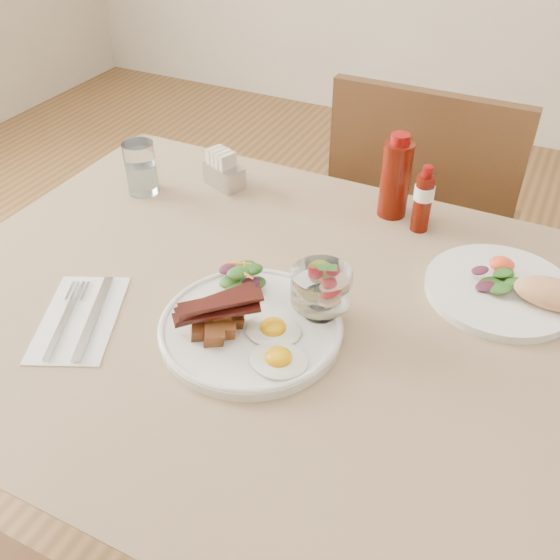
{
  "coord_description": "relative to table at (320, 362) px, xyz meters",
  "views": [
    {
      "loc": [
        0.26,
        -0.68,
        1.4
      ],
      "look_at": [
        -0.07,
        -0.01,
        0.82
      ],
      "focal_mm": 40.0,
      "sensor_mm": 36.0,
      "label": 1
    }
  ],
  "objects": [
    {
      "name": "second_plate",
      "position": [
        0.25,
        0.19,
        0.11
      ],
      "size": [
        0.26,
        0.24,
        0.06
      ],
      "rotation": [
        0.0,
        0.0,
        0.27
      ],
      "color": "white",
      "rests_on": "table"
    },
    {
      "name": "bacon_potato_pile",
      "position": [
        -0.12,
        -0.1,
        0.13
      ],
      "size": [
        0.12,
        0.11,
        0.06
      ],
      "rotation": [
        0.0,
        0.0,
        0.29
      ],
      "color": "maroon",
      "rests_on": "main_plate"
    },
    {
      "name": "water_glass",
      "position": [
        -0.49,
        0.21,
        0.14
      ],
      "size": [
        0.06,
        0.06,
        0.11
      ],
      "color": "white",
      "rests_on": "table"
    },
    {
      "name": "ketchup_bottle",
      "position": [
        -0.0,
        0.35,
        0.17
      ],
      "size": [
        0.07,
        0.07,
        0.17
      ],
      "rotation": [
        0.0,
        0.0,
        -0.43
      ],
      "color": "#4F0D04",
      "rests_on": "table"
    },
    {
      "name": "fried_eggs",
      "position": [
        -0.03,
        -0.1,
        0.11
      ],
      "size": [
        0.14,
        0.15,
        0.02
      ],
      "rotation": [
        0.0,
        0.0,
        -0.35
      ],
      "color": "white",
      "rests_on": "main_plate"
    },
    {
      "name": "sugar_caddy",
      "position": [
        -0.35,
        0.31,
        0.12
      ],
      "size": [
        0.1,
        0.07,
        0.08
      ],
      "rotation": [
        0.0,
        0.0,
        -0.37
      ],
      "color": "#BABABF",
      "rests_on": "table"
    },
    {
      "name": "napkin_cutlery",
      "position": [
        -0.34,
        -0.16,
        0.09
      ],
      "size": [
        0.19,
        0.24,
        0.01
      ],
      "rotation": [
        0.0,
        0.0,
        0.43
      ],
      "color": "white",
      "rests_on": "table"
    },
    {
      "name": "fruit_cup",
      "position": [
        -0.0,
        0.0,
        0.16
      ],
      "size": [
        0.09,
        0.09,
        0.09
      ],
      "rotation": [
        0.0,
        0.0,
        -0.13
      ],
      "color": "white",
      "rests_on": "main_plate"
    },
    {
      "name": "chair_far",
      "position": [
        0.0,
        0.66,
        -0.14
      ],
      "size": [
        0.42,
        0.42,
        0.93
      ],
      "color": "#4F2F18",
      "rests_on": "ground"
    },
    {
      "name": "side_salad",
      "position": [
        -0.14,
        0.0,
        0.12
      ],
      "size": [
        0.08,
        0.07,
        0.04
      ],
      "rotation": [
        0.0,
        0.0,
        -0.05
      ],
      "color": "#224813",
      "rests_on": "main_plate"
    },
    {
      "name": "hot_sauce_bottle",
      "position": [
        0.06,
        0.32,
        0.15
      ],
      "size": [
        0.05,
        0.05,
        0.13
      ],
      "rotation": [
        0.0,
        0.0,
        -0.31
      ],
      "color": "#4F0D04",
      "rests_on": "table"
    },
    {
      "name": "main_plate",
      "position": [
        -0.09,
        -0.07,
        0.1
      ],
      "size": [
        0.28,
        0.28,
        0.02
      ],
      "primitive_type": "cylinder",
      "color": "white",
      "rests_on": "table"
    },
    {
      "name": "table",
      "position": [
        0.0,
        0.0,
        0.0
      ],
      "size": [
        1.33,
        0.88,
        0.75
      ],
      "color": "#4F2F18",
      "rests_on": "ground"
    }
  ]
}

